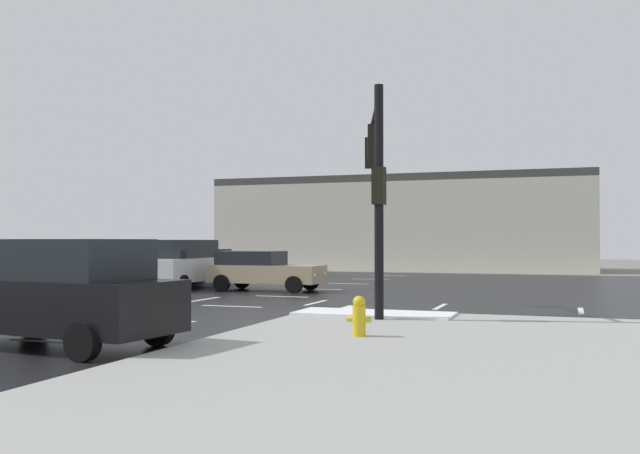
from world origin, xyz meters
TOP-DOWN VIEW (x-y plane):
  - ground_plane at (0.00, 0.00)m, footprint 120.00×120.00m
  - road_asphalt at (0.00, 0.00)m, footprint 44.00×44.00m
  - snow_strip_curbside at (5.00, -4.00)m, footprint 4.00×1.60m
  - lane_markings at (1.20, -1.38)m, footprint 36.15×36.15m
  - traffic_signal_mast at (4.91, -3.46)m, footprint 1.88×5.55m
  - fire_hydrant at (5.77, -8.02)m, footprint 0.48×0.26m
  - strip_building_background at (-1.47, 28.16)m, footprint 25.86×8.00m
  - suv_black at (0.56, -10.55)m, footprint 4.99×2.60m
  - sedan_blue at (-7.23, 9.01)m, footprint 2.21×4.61m
  - sedan_tan at (-1.86, 4.49)m, footprint 4.55×2.05m
  - suv_white at (-5.54, 4.46)m, footprint 2.29×4.89m

SIDE VIEW (x-z plane):
  - ground_plane at x=0.00m, z-range 0.00..0.00m
  - road_asphalt at x=0.00m, z-range 0.00..0.02m
  - lane_markings at x=1.20m, z-range 0.02..0.03m
  - snow_strip_curbside at x=5.00m, z-range 0.14..0.20m
  - fire_hydrant at x=5.77m, z-range 0.14..0.93m
  - sedan_blue at x=-7.23m, z-range 0.06..1.64m
  - sedan_tan at x=-1.86m, z-range 0.06..1.64m
  - suv_black at x=0.56m, z-range 0.08..2.11m
  - suv_white at x=-5.54m, z-range 0.08..2.11m
  - strip_building_background at x=-1.47m, z-range 0.00..6.45m
  - traffic_signal_mast at x=4.91m, z-range 1.13..6.77m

